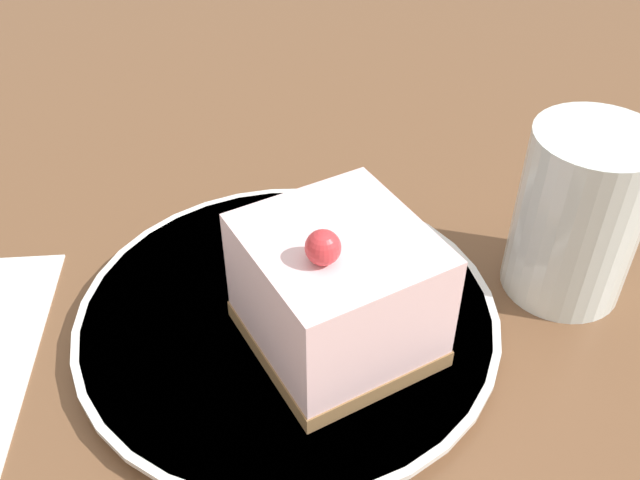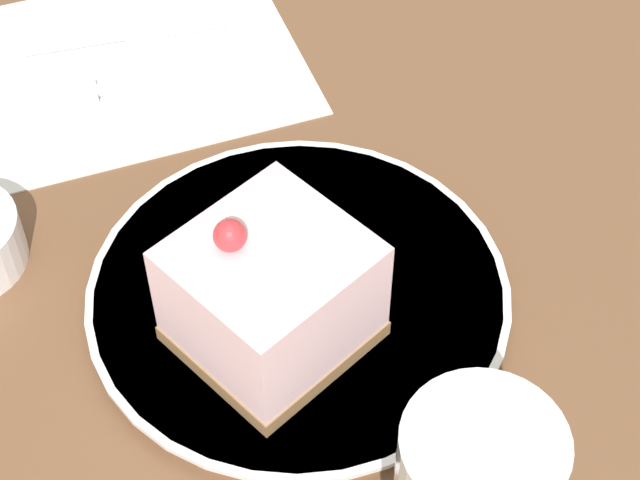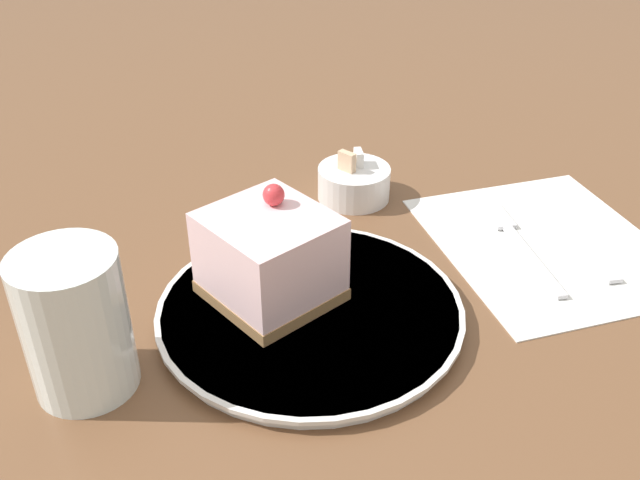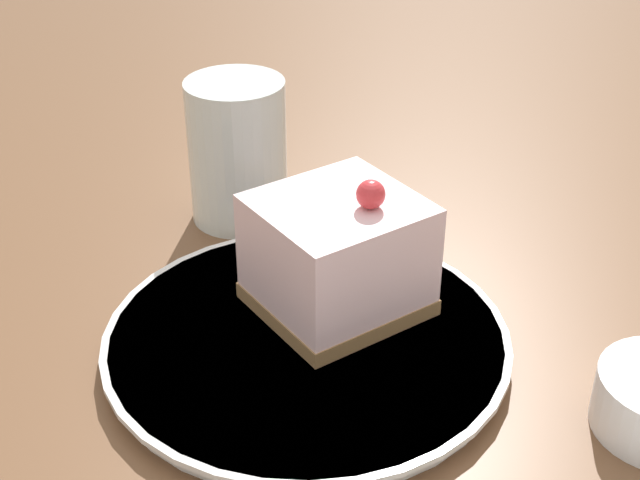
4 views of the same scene
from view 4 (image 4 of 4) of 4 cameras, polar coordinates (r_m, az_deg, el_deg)
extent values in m
plane|color=brown|center=(0.60, -2.76, -6.68)|extent=(4.00, 4.00, 0.00)
cylinder|color=silver|center=(0.59, -0.87, -6.54)|extent=(0.26, 0.26, 0.01)
cylinder|color=silver|center=(0.59, -0.87, -6.18)|extent=(0.27, 0.27, 0.00)
cube|color=olive|center=(0.61, 1.10, -3.75)|extent=(0.11, 0.12, 0.01)
cube|color=silver|center=(0.59, 1.14, -0.54)|extent=(0.11, 0.12, 0.07)
sphere|color=red|center=(0.56, 3.26, 2.94)|extent=(0.02, 0.02, 0.02)
cylinder|color=silver|center=(0.72, -5.30, 5.67)|extent=(0.08, 0.08, 0.12)
camera|label=1|loc=(0.60, 33.74, 23.63)|focal=40.00mm
camera|label=2|loc=(0.90, 4.42, 42.48)|focal=60.00mm
camera|label=3|loc=(0.72, -49.08, 24.06)|focal=40.00mm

